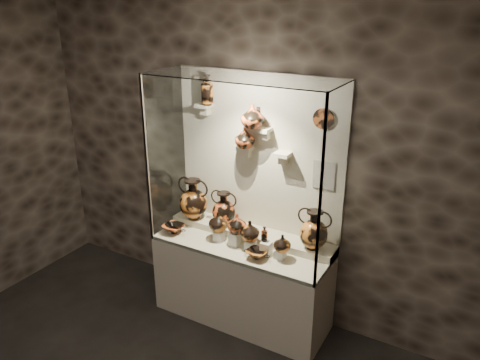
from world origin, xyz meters
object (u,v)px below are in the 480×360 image
Objects in this scene: amphora_right at (314,230)px; kylix_left at (174,228)px; jug_e at (282,243)px; amphora_mid at (224,208)px; ovoid_vase_b at (252,116)px; lekythos_tall at (207,88)px; ovoid_vase_a at (245,138)px; lekythos_small at (264,233)px; jug_a at (218,221)px; amphora_left at (193,199)px; jug_b at (237,224)px; jug_c at (250,231)px; kylix_right at (257,253)px.

kylix_left is (-1.35, -0.28, -0.20)m from amphora_right.
amphora_right is at bearing 68.77° from jug_e.
amphora_mid is 1.58× the size of ovoid_vase_b.
amphora_right is 1.61m from lekythos_tall.
ovoid_vase_a reaches higher than jug_e.
ovoid_vase_b is at bearing -164.70° from amphora_right.
ovoid_vase_a is (-0.52, 0.26, 0.82)m from jug_e.
lekythos_small is at bearing -35.15° from amphora_mid.
lekythos_tall is (-0.25, 0.25, 1.20)m from jug_a.
lekythos_small is (0.49, 0.00, 0.00)m from jug_a.
ovoid_vase_a is (-0.73, 0.06, 0.73)m from amphora_right.
amphora_left is 2.26× the size of jug_b.
jug_a is at bearing 157.05° from jug_c.
amphora_mid is 1.17m from lekythos_tall.
jug_a is (0.39, -0.16, -0.09)m from amphora_left.
kylix_left is 1.21× the size of ovoid_vase_b.
ovoid_vase_b is (-0.25, 0.22, 1.00)m from lekythos_small.
amphora_left reaches higher than lekythos_small.
amphora_mid is at bearing -171.23° from jug_e.
jug_b is at bearing 175.07° from kylix_right.
amphora_right reaches higher than kylix_right.
jug_b is 0.97× the size of ovoid_vase_a.
kylix_left is (-0.46, -0.10, -0.14)m from jug_a.
amphora_right is at bearing -9.90° from ovoid_vase_a.
jug_b is at bearing -30.78° from lekythos_tall.
kylix_right is at bearing 3.49° from kylix_left.
lekythos_small is 0.51× the size of lekythos_tall.
jug_b is (0.26, -0.19, -0.02)m from amphora_mid.
kylix_left is at bearing -157.17° from ovoid_vase_a.
jug_c is 0.99× the size of ovoid_vase_a.
amphora_right is 0.58m from jug_c.
jug_b is 1.00m from ovoid_vase_b.
jug_e is at bearing 43.85° from kylix_right.
amphora_left is 0.94m from kylix_right.
lekythos_tall is 0.53m from ovoid_vase_b.
lekythos_tall is at bearing -171.61° from jug_e.
kylix_right is (0.27, -0.12, -0.18)m from jug_b.
jug_a is 0.51m from kylix_right.
jug_c is 0.34m from jug_e.
kylix_left is at bearing -176.66° from lekythos_small.
jug_a is 0.21m from jug_b.
ovoid_vase_a reaches higher than amphora_mid.
jug_e is at bearing -116.91° from amphora_right.
amphora_mid reaches higher than jug_c.
lekythos_tall reaches higher than ovoid_vase_a.
kylix_left is (-0.07, -0.26, -0.23)m from amphora_left.
lekythos_tall is at bearing 156.49° from jug_a.
amphora_right is 0.71m from jug_b.
amphora_left is at bearing 179.58° from jug_a.
lekythos_tall reaches higher than kylix_right.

